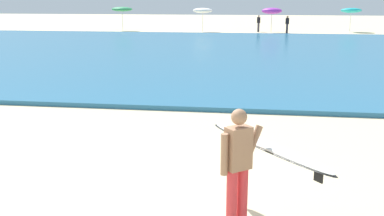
# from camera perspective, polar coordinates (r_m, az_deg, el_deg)

# --- Properties ---
(ground_plane) EXTENTS (160.00, 160.00, 0.00)m
(ground_plane) POSITION_cam_1_polar(r_m,az_deg,el_deg) (7.08, -6.57, -12.96)
(ground_plane) COLOR beige
(sea) EXTENTS (120.00, 28.00, 0.14)m
(sea) POSITION_cam_1_polar(r_m,az_deg,el_deg) (26.61, 4.58, 7.06)
(sea) COLOR teal
(sea) RESTS_ON ground
(surfer_with_board) EXTENTS (1.86, 2.21, 1.73)m
(surfer_with_board) POSITION_cam_1_polar(r_m,az_deg,el_deg) (6.38, 7.51, -6.00)
(surfer_with_board) COLOR red
(surfer_with_board) RESTS_ON ground
(beach_umbrella_0) EXTENTS (2.00, 2.01, 2.32)m
(beach_umbrella_0) POSITION_cam_1_polar(r_m,az_deg,el_deg) (45.36, -8.84, 12.25)
(beach_umbrella_0) COLOR beige
(beach_umbrella_0) RESTS_ON ground
(beach_umbrella_1) EXTENTS (1.86, 1.87, 2.25)m
(beach_umbrella_1) POSITION_cam_1_polar(r_m,az_deg,el_deg) (43.60, 1.35, 12.22)
(beach_umbrella_1) COLOR beige
(beach_umbrella_1) RESTS_ON ground
(beach_umbrella_2) EXTENTS (1.86, 1.89, 2.31)m
(beach_umbrella_2) POSITION_cam_1_polar(r_m,az_deg,el_deg) (43.21, 10.07, 12.00)
(beach_umbrella_2) COLOR beige
(beach_umbrella_2) RESTS_ON ground
(beach_umbrella_3) EXTENTS (1.92, 1.95, 2.29)m
(beach_umbrella_3) POSITION_cam_1_polar(r_m,az_deg,el_deg) (46.06, 19.50, 11.56)
(beach_umbrella_3) COLOR beige
(beach_umbrella_3) RESTS_ON ground
(beachgoer_near_row_left) EXTENTS (0.32, 0.20, 1.58)m
(beachgoer_near_row_left) POSITION_cam_1_polar(r_m,az_deg,el_deg) (43.68, 8.42, 10.60)
(beachgoer_near_row_left) COLOR #383842
(beachgoer_near_row_left) RESTS_ON ground
(beachgoer_near_row_mid) EXTENTS (0.32, 0.20, 1.58)m
(beachgoer_near_row_mid) POSITION_cam_1_polar(r_m,az_deg,el_deg) (42.32, 11.95, 10.35)
(beachgoer_near_row_mid) COLOR #383842
(beachgoer_near_row_mid) RESTS_ON ground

